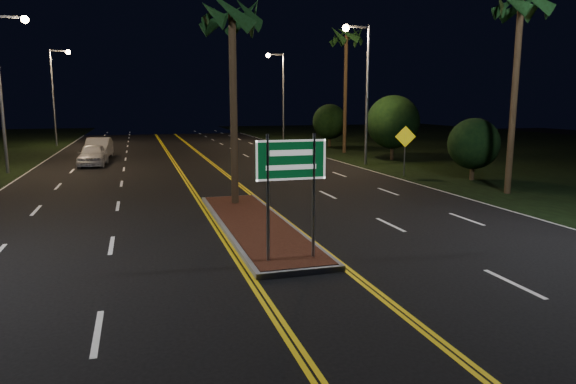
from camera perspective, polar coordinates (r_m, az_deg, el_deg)
name	(u,v)px	position (r m, az deg, el deg)	size (l,w,h in m)	color
ground	(330,305)	(10.80, 4.72, -12.44)	(120.00, 120.00, 0.00)	black
grass_right	(560,153)	(48.23, 27.97, 3.89)	(40.00, 110.00, 0.01)	black
median_island	(255,225)	(17.18, -3.72, -3.63)	(2.25, 10.25, 0.17)	gray
highway_sign	(291,172)	(12.75, 0.35, 2.26)	(1.80, 0.08, 3.20)	gray
streetlight_left_mid	(6,75)	(34.06, -28.83, 11.33)	(1.91, 0.44, 9.00)	gray
streetlight_left_far	(57,86)	(53.78, -24.32, 10.71)	(1.91, 0.44, 9.00)	gray
streetlight_right_mid	(362,78)	(34.44, 8.25, 12.41)	(1.91, 0.44, 9.00)	gray
streetlight_right_far	(280,87)	(53.27, -0.92, 11.59)	(1.91, 0.44, 9.00)	gray
palm_median	(232,17)	(20.39, -6.26, 18.82)	(2.40, 2.40, 8.30)	#382819
palm_right_near	(521,5)	(25.50, 24.47, 18.34)	(2.40, 2.40, 9.30)	#382819
palm_right_far	(346,38)	(42.90, 6.50, 16.61)	(2.40, 2.40, 10.30)	#382819
shrub_near	(474,144)	(29.01, 19.94, 5.07)	(2.70, 2.70, 3.30)	#382819
shrub_mid	(393,122)	(37.72, 11.58, 7.63)	(3.78, 3.78, 4.62)	#382819
shrub_far	(330,122)	(48.58, 4.67, 7.80)	(3.24, 3.24, 3.96)	#382819
car_near	(93,153)	(36.10, -20.88, 4.05)	(2.11, 4.92, 1.64)	white
car_far	(98,146)	(40.70, -20.31, 4.78)	(2.29, 5.35, 1.78)	silver
warning_sign	(405,143)	(29.61, 12.89, 5.32)	(1.16, 0.27, 2.81)	gray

